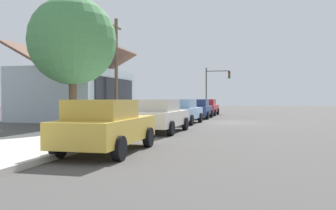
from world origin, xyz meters
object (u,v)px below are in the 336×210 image
at_px(shade_tree, 73,41).
at_px(traffic_light_main, 215,83).
at_px(car_mustard, 107,126).
at_px(car_cherry, 207,107).
at_px(utility_pole_wooden, 116,68).
at_px(car_skyblue, 182,111).
at_px(car_navy, 198,109).
at_px(fire_hydrant_red, 143,120).
at_px(car_ivory, 161,116).

relative_size(shade_tree, traffic_light_main, 1.42).
relative_size(car_mustard, car_cherry, 0.97).
bearing_deg(car_mustard, utility_pole_wooden, 20.21).
distance_m(car_mustard, car_skyblue, 12.58).
relative_size(car_navy, shade_tree, 0.60).
bearing_deg(shade_tree, fire_hydrant_red, -90.08).
relative_size(car_skyblue, fire_hydrant_red, 6.72).
bearing_deg(traffic_light_main, shade_tree, 165.17).
relative_size(car_cherry, fire_hydrant_red, 6.40).
bearing_deg(car_skyblue, car_ivory, -176.04).
xyz_separation_m(car_ivory, car_cherry, (18.33, 0.06, -0.00)).
bearing_deg(shade_tree, car_ivory, -107.08).
distance_m(car_mustard, car_navy, 19.12).
height_order(car_mustard, car_ivory, same).
bearing_deg(car_navy, fire_hydrant_red, 173.00).
distance_m(traffic_light_main, utility_pole_wooden, 16.80).
height_order(car_mustard, car_cherry, same).
xyz_separation_m(car_ivory, utility_pole_wooden, (7.85, 5.45, 3.11)).
bearing_deg(car_skyblue, shade_tree, 131.23).
height_order(car_mustard, traffic_light_main, traffic_light_main).
bearing_deg(fire_hydrant_red, traffic_light_main, -4.33).
bearing_deg(car_navy, car_mustard, -179.52).
height_order(car_ivory, fire_hydrant_red, car_ivory).
xyz_separation_m(car_cherry, shade_tree, (-16.61, 5.55, 4.06)).
relative_size(car_skyblue, utility_pole_wooden, 0.64).
height_order(utility_pole_wooden, fire_hydrant_red, utility_pole_wooden).
relative_size(car_mustard, car_skyblue, 0.93).
relative_size(car_skyblue, car_cherry, 1.05).
relative_size(car_ivory, traffic_light_main, 0.91).
bearing_deg(fire_hydrant_red, utility_pole_wooden, 33.12).
xyz_separation_m(car_mustard, fire_hydrant_red, (8.21, 1.49, -0.32)).
bearing_deg(traffic_light_main, utility_pole_wooden, 160.30).
height_order(car_navy, fire_hydrant_red, car_navy).
xyz_separation_m(utility_pole_wooden, fire_hydrant_red, (-6.13, -4.00, -3.43)).
relative_size(car_navy, car_cherry, 0.98).
xyz_separation_m(car_navy, car_cherry, (5.70, -0.05, -0.00)).
xyz_separation_m(car_skyblue, utility_pole_wooden, (1.77, 5.31, 3.11)).
distance_m(car_mustard, fire_hydrant_red, 8.35).
relative_size(car_ivory, shade_tree, 0.64).
xyz_separation_m(traffic_light_main, utility_pole_wooden, (-15.81, 5.66, 0.44)).
relative_size(car_mustard, utility_pole_wooden, 0.59).
relative_size(car_ivory, car_skyblue, 0.99).
relative_size(car_ivory, car_cherry, 1.04).
xyz_separation_m(car_ivory, car_navy, (12.63, 0.10, 0.00)).
bearing_deg(car_ivory, utility_pole_wooden, 36.66).
height_order(car_ivory, car_cherry, same).
bearing_deg(car_navy, shade_tree, 153.30).
distance_m(shade_tree, fire_hydrant_red, 6.03).
bearing_deg(car_skyblue, car_cherry, 2.22).
height_order(car_mustard, shade_tree, shade_tree).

